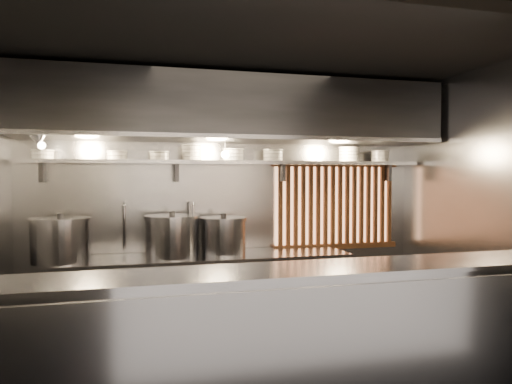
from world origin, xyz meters
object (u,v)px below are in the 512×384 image
heat_lamp (39,139)px  pendant_bulb (225,154)px  stock_pot_right (223,236)px  stock_pot_left (60,240)px  stock_pot_mid (172,236)px

heat_lamp → pendant_bulb: size_ratio=1.87×
pendant_bulb → stock_pot_right: size_ratio=0.35×
pendant_bulb → stock_pot_left: 1.86m
stock_pot_mid → stock_pot_right: (0.54, 0.04, -0.02)m
stock_pot_right → pendant_bulb: bearing=61.0°
heat_lamp → pendant_bulb: bearing=11.0°
stock_pot_mid → stock_pot_left: bearing=180.0°
stock_pot_left → stock_pot_mid: same height
pendant_bulb → stock_pot_mid: 1.03m
pendant_bulb → stock_pot_right: (-0.04, -0.07, -0.86)m
stock_pot_mid → stock_pot_right: bearing=4.4°
pendant_bulb → heat_lamp: bearing=-169.0°
pendant_bulb → stock_pot_mid: pendant_bulb is taller
stock_pot_right → stock_pot_mid: bearing=-175.6°
heat_lamp → stock_pot_right: 2.03m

